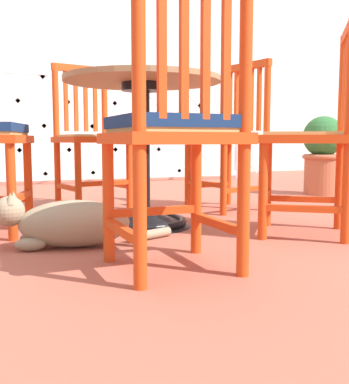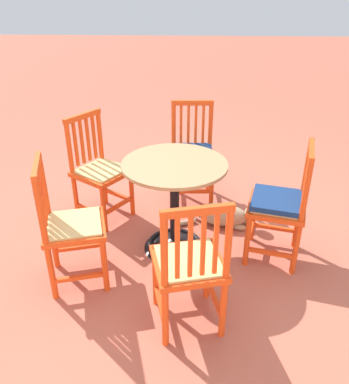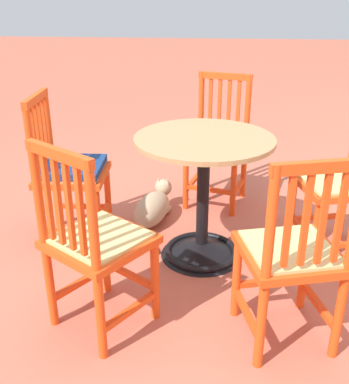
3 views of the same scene
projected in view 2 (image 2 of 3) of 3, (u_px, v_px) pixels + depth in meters
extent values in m
plane|color=#AD5642|center=(161.00, 237.00, 3.33)|extent=(24.00, 24.00, 0.00)
cone|color=black|center=(175.00, 242.00, 3.19)|extent=(0.48, 0.48, 0.10)
torus|color=black|center=(175.00, 244.00, 3.20)|extent=(0.44, 0.44, 0.04)
cylinder|color=black|center=(175.00, 206.00, 3.03)|extent=(0.07, 0.07, 0.66)
cylinder|color=black|center=(175.00, 169.00, 2.88)|extent=(0.20, 0.20, 0.04)
cylinder|color=#9E754C|center=(175.00, 165.00, 2.87)|extent=(0.76, 0.76, 0.02)
cylinder|color=#D64214|center=(247.00, 239.00, 2.92)|extent=(0.04, 0.04, 0.45)
cylinder|color=#D64214|center=(253.00, 215.00, 3.20)|extent=(0.04, 0.04, 0.45)
cylinder|color=#D64214|center=(301.00, 220.00, 2.72)|extent=(0.04, 0.04, 0.91)
cylinder|color=#D64214|center=(302.00, 196.00, 3.01)|extent=(0.04, 0.04, 0.91)
cube|color=#D64214|center=(270.00, 253.00, 2.91)|extent=(0.34, 0.11, 0.03)
cube|color=#D64214|center=(274.00, 228.00, 3.20)|extent=(0.34, 0.11, 0.03)
cube|color=#D64214|center=(250.00, 233.00, 3.09)|extent=(0.11, 0.34, 0.03)
cube|color=#D64214|center=(277.00, 206.00, 2.92)|extent=(0.49, 0.49, 0.04)
cube|color=tan|center=(277.00, 204.00, 2.91)|extent=(0.43, 0.43, 0.02)
cube|color=#D64214|center=(306.00, 185.00, 2.67)|extent=(0.03, 0.03, 0.39)
cube|color=#D64214|center=(307.00, 181.00, 2.73)|extent=(0.03, 0.03, 0.39)
cube|color=#D64214|center=(307.00, 177.00, 2.78)|extent=(0.03, 0.03, 0.39)
cube|color=#D64214|center=(307.00, 173.00, 2.84)|extent=(0.03, 0.03, 0.39)
cube|color=#D64214|center=(312.00, 150.00, 2.65)|extent=(0.13, 0.38, 0.04)
cube|color=navy|center=(278.00, 200.00, 2.89)|extent=(0.44, 0.44, 0.04)
cylinder|color=#D64214|center=(212.00, 186.00, 3.64)|extent=(0.04, 0.04, 0.45)
cylinder|color=#D64214|center=(174.00, 186.00, 3.64)|extent=(0.04, 0.04, 0.45)
cylinder|color=#D64214|center=(210.00, 148.00, 3.83)|extent=(0.04, 0.04, 0.91)
cylinder|color=#D64214|center=(174.00, 148.00, 3.83)|extent=(0.04, 0.04, 0.91)
cube|color=#D64214|center=(210.00, 186.00, 3.83)|extent=(0.04, 0.34, 0.03)
cube|color=#D64214|center=(174.00, 186.00, 3.83)|extent=(0.04, 0.34, 0.03)
cube|color=#D64214|center=(193.00, 191.00, 3.66)|extent=(0.34, 0.04, 0.03)
cube|color=#D64214|center=(192.00, 157.00, 3.69)|extent=(0.42, 0.42, 0.04)
cube|color=tan|center=(192.00, 155.00, 3.68)|extent=(0.37, 0.37, 0.02)
cube|color=#D64214|center=(203.00, 125.00, 3.72)|extent=(0.02, 0.02, 0.39)
cube|color=#D64214|center=(196.00, 125.00, 3.72)|extent=(0.02, 0.02, 0.39)
cube|color=#D64214|center=(188.00, 125.00, 3.72)|extent=(0.02, 0.02, 0.39)
cube|color=#D64214|center=(181.00, 125.00, 3.72)|extent=(0.02, 0.02, 0.39)
cube|color=#D64214|center=(193.00, 103.00, 3.62)|extent=(0.38, 0.05, 0.04)
cube|color=navy|center=(193.00, 152.00, 3.66)|extent=(0.38, 0.38, 0.04)
cylinder|color=#D64214|center=(132.00, 192.00, 3.54)|extent=(0.04, 0.04, 0.45)
cylinder|color=#D64214|center=(104.00, 208.00, 3.30)|extent=(0.04, 0.04, 0.45)
cylinder|color=#D64214|center=(102.00, 159.00, 3.61)|extent=(0.04, 0.04, 0.91)
cylinder|color=#D64214|center=(72.00, 172.00, 3.37)|extent=(0.04, 0.04, 0.91)
cube|color=#D64214|center=(118.00, 195.00, 3.67)|extent=(0.30, 0.22, 0.03)
cube|color=#D64214|center=(90.00, 211.00, 3.43)|extent=(0.30, 0.22, 0.03)
cube|color=#D64214|center=(119.00, 205.00, 3.45)|extent=(0.22, 0.30, 0.03)
cube|color=#D64214|center=(102.00, 173.00, 3.41)|extent=(0.56, 0.56, 0.04)
cube|color=tan|center=(102.00, 170.00, 3.40)|extent=(0.49, 0.49, 0.02)
cube|color=#D64214|center=(94.00, 137.00, 3.45)|extent=(0.03, 0.03, 0.39)
cube|color=#D64214|center=(88.00, 139.00, 3.40)|extent=(0.03, 0.03, 0.39)
cube|color=#D64214|center=(82.00, 142.00, 3.36)|extent=(0.03, 0.03, 0.39)
cube|color=#D64214|center=(76.00, 144.00, 3.31)|extent=(0.03, 0.03, 0.39)
cube|color=#D64214|center=(82.00, 116.00, 3.28)|extent=(0.24, 0.33, 0.04)
cylinder|color=#D64214|center=(101.00, 235.00, 2.96)|extent=(0.04, 0.04, 0.45)
cylinder|color=#D64214|center=(104.00, 264.00, 2.67)|extent=(0.04, 0.04, 0.45)
cylinder|color=#D64214|center=(48.00, 213.00, 2.79)|extent=(0.04, 0.04, 0.91)
cylinder|color=#D64214|center=(46.00, 242.00, 2.50)|extent=(0.04, 0.04, 0.91)
cube|color=#D64214|center=(79.00, 247.00, 2.97)|extent=(0.34, 0.12, 0.03)
cube|color=#D64214|center=(80.00, 277.00, 2.68)|extent=(0.34, 0.12, 0.03)
cube|color=#D64214|center=(103.00, 255.00, 2.84)|extent=(0.12, 0.34, 0.03)
cube|color=#D64214|center=(74.00, 227.00, 2.69)|extent=(0.49, 0.49, 0.04)
cube|color=tan|center=(74.00, 224.00, 2.68)|extent=(0.43, 0.43, 0.02)
cube|color=#D64214|center=(43.00, 189.00, 2.62)|extent=(0.03, 0.03, 0.39)
cube|color=#D64214|center=(42.00, 194.00, 2.56)|extent=(0.03, 0.03, 0.39)
cube|color=#D64214|center=(42.00, 199.00, 2.51)|extent=(0.03, 0.03, 0.39)
cube|color=#D64214|center=(41.00, 205.00, 2.45)|extent=(0.03, 0.03, 0.39)
cube|color=#D64214|center=(36.00, 166.00, 2.43)|extent=(0.13, 0.38, 0.04)
cylinder|color=#D64214|center=(156.00, 276.00, 2.56)|extent=(0.04, 0.04, 0.45)
cylinder|color=#D64214|center=(207.00, 269.00, 2.62)|extent=(0.04, 0.04, 0.45)
cylinder|color=#D64214|center=(165.00, 284.00, 2.16)|extent=(0.04, 0.04, 0.91)
cylinder|color=#D64214|center=(226.00, 276.00, 2.22)|extent=(0.04, 0.04, 0.91)
cube|color=#D64214|center=(160.00, 305.00, 2.46)|extent=(0.11, 0.34, 0.03)
cube|color=#D64214|center=(214.00, 297.00, 2.51)|extent=(0.11, 0.34, 0.03)
cube|color=#D64214|center=(182.00, 279.00, 2.62)|extent=(0.34, 0.11, 0.03)
cube|color=#D64214|center=(188.00, 264.00, 2.35)|extent=(0.48, 0.48, 0.04)
cube|color=tan|center=(188.00, 261.00, 2.33)|extent=(0.42, 0.42, 0.02)
cube|color=#D64214|center=(177.00, 248.00, 2.06)|extent=(0.03, 0.03, 0.39)
cube|color=#D64214|center=(190.00, 247.00, 2.07)|extent=(0.03, 0.03, 0.39)
cube|color=#D64214|center=(203.00, 245.00, 2.09)|extent=(0.03, 0.03, 0.39)
cube|color=#D64214|center=(216.00, 244.00, 2.10)|extent=(0.03, 0.03, 0.39)
cube|color=#D64214|center=(198.00, 211.00, 1.98)|extent=(0.38, 0.12, 0.04)
ellipsoid|color=#9E896B|center=(222.00, 215.00, 3.46)|extent=(0.47, 0.29, 0.19)
ellipsoid|color=silver|center=(233.00, 217.00, 3.44)|extent=(0.21, 0.18, 0.14)
sphere|color=#9E896B|center=(252.00, 213.00, 3.38)|extent=(0.12, 0.12, 0.12)
ellipsoid|color=silver|center=(257.00, 215.00, 3.37)|extent=(0.05, 0.06, 0.04)
cone|color=#9E896B|center=(251.00, 205.00, 3.38)|extent=(0.04, 0.04, 0.04)
cone|color=#9E896B|center=(250.00, 209.00, 3.33)|extent=(0.04, 0.04, 0.04)
ellipsoid|color=#9E896B|center=(241.00, 220.00, 3.50)|extent=(0.13, 0.08, 0.05)
ellipsoid|color=#9E896B|center=(240.00, 227.00, 3.41)|extent=(0.13, 0.08, 0.05)
cylinder|color=#9E896B|center=(184.00, 223.00, 3.48)|extent=(0.22, 0.12, 0.04)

